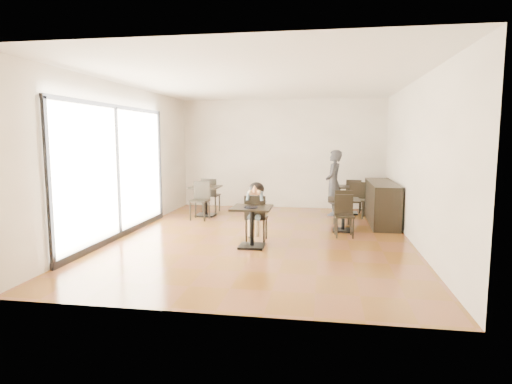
% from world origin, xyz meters
% --- Properties ---
extents(floor, '(6.00, 8.00, 0.01)m').
position_xyz_m(floor, '(0.00, 0.00, 0.00)').
color(floor, brown).
rests_on(floor, ground).
extents(ceiling, '(6.00, 8.00, 0.01)m').
position_xyz_m(ceiling, '(0.00, 0.00, 3.20)').
color(ceiling, white).
rests_on(ceiling, floor).
extents(wall_back, '(6.00, 0.01, 3.20)m').
position_xyz_m(wall_back, '(0.00, 4.00, 1.60)').
color(wall_back, white).
rests_on(wall_back, floor).
extents(wall_front, '(6.00, 0.01, 3.20)m').
position_xyz_m(wall_front, '(0.00, -4.00, 1.60)').
color(wall_front, white).
rests_on(wall_front, floor).
extents(wall_left, '(0.01, 8.00, 3.20)m').
position_xyz_m(wall_left, '(-3.00, 0.00, 1.60)').
color(wall_left, white).
rests_on(wall_left, floor).
extents(wall_right, '(0.01, 8.00, 3.20)m').
position_xyz_m(wall_right, '(3.00, 0.00, 1.60)').
color(wall_right, white).
rests_on(wall_right, floor).
extents(storefront_window, '(0.04, 4.50, 2.60)m').
position_xyz_m(storefront_window, '(-2.97, -0.50, 1.40)').
color(storefront_window, white).
rests_on(storefront_window, floor).
extents(child_table, '(0.74, 0.74, 0.78)m').
position_xyz_m(child_table, '(-0.08, -0.85, 0.39)').
color(child_table, black).
rests_on(child_table, floor).
extents(child_chair, '(0.42, 0.42, 0.94)m').
position_xyz_m(child_chair, '(-0.08, -0.30, 0.47)').
color(child_chair, black).
rests_on(child_chair, floor).
extents(child, '(0.42, 0.59, 1.18)m').
position_xyz_m(child, '(-0.08, -0.30, 0.59)').
color(child, slate).
rests_on(child, child_chair).
extents(plate, '(0.26, 0.26, 0.02)m').
position_xyz_m(plate, '(-0.08, -0.95, 0.79)').
color(plate, black).
rests_on(plate, child_table).
extents(pizza_slice, '(0.27, 0.21, 0.06)m').
position_xyz_m(pizza_slice, '(-0.08, -0.49, 1.02)').
color(pizza_slice, '#E6D478').
rests_on(pizza_slice, child).
extents(adult_patron, '(0.52, 0.70, 1.75)m').
position_xyz_m(adult_patron, '(1.50, 2.85, 0.88)').
color(adult_patron, '#39393F').
rests_on(adult_patron, floor).
extents(cafe_table_mid, '(0.74, 0.74, 0.73)m').
position_xyz_m(cafe_table_mid, '(1.69, 0.87, 0.36)').
color(cafe_table_mid, black).
rests_on(cafe_table_mid, floor).
extents(cafe_table_left, '(0.80, 0.80, 0.80)m').
position_xyz_m(cafe_table_left, '(-1.86, 2.22, 0.40)').
color(cafe_table_left, black).
rests_on(cafe_table_left, floor).
extents(cafe_table_back, '(0.84, 0.84, 0.77)m').
position_xyz_m(cafe_table_back, '(1.94, 3.15, 0.38)').
color(cafe_table_back, black).
rests_on(cafe_table_back, floor).
extents(chair_mid_a, '(0.42, 0.42, 0.88)m').
position_xyz_m(chair_mid_a, '(1.69, 1.42, 0.44)').
color(chair_mid_a, black).
rests_on(chair_mid_a, floor).
extents(chair_mid_b, '(0.42, 0.42, 0.88)m').
position_xyz_m(chair_mid_b, '(1.69, 0.32, 0.44)').
color(chair_mid_b, black).
rests_on(chair_mid_b, floor).
extents(chair_left_a, '(0.46, 0.46, 0.96)m').
position_xyz_m(chair_left_a, '(-1.86, 2.77, 0.48)').
color(chair_left_a, black).
rests_on(chair_left_a, floor).
extents(chair_left_b, '(0.46, 0.46, 0.96)m').
position_xyz_m(chair_left_b, '(-1.86, 1.67, 0.48)').
color(chair_left_b, black).
rests_on(chair_left_b, floor).
extents(chair_back_a, '(0.48, 0.48, 0.92)m').
position_xyz_m(chair_back_a, '(2.09, 3.50, 0.46)').
color(chair_back_a, black).
rests_on(chair_back_a, floor).
extents(chair_back_b, '(0.48, 0.48, 0.92)m').
position_xyz_m(chair_back_b, '(2.09, 2.60, 0.46)').
color(chair_back_b, black).
rests_on(chair_back_b, floor).
extents(service_counter, '(0.60, 2.40, 1.00)m').
position_xyz_m(service_counter, '(2.65, 2.00, 0.50)').
color(service_counter, black).
rests_on(service_counter, floor).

